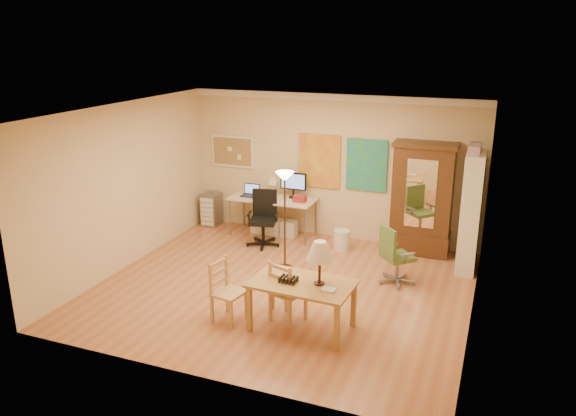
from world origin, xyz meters
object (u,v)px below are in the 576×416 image
at_px(armoire, 422,206).
at_px(bookshelf, 471,213).
at_px(office_chair_black, 263,231).
at_px(dining_table, 308,274).
at_px(computer_desk, 275,212).
at_px(office_chair_green, 395,268).

bearing_deg(armoire, bookshelf, -28.39).
xyz_separation_m(office_chair_black, bookshelf, (3.56, 0.21, 0.70)).
relative_size(office_chair_black, bookshelf, 0.52).
distance_m(office_chair_black, armoire, 2.86).
bearing_deg(dining_table, computer_desk, 119.24).
height_order(office_chair_black, bookshelf, bookshelf).
bearing_deg(office_chair_black, office_chair_green, -16.75).
xyz_separation_m(office_chair_green, armoire, (0.15, 1.44, 0.61)).
bearing_deg(office_chair_green, office_chair_black, 163.25).
distance_m(computer_desk, office_chair_black, 0.61).
xyz_separation_m(office_chair_green, bookshelf, (0.99, 0.98, 0.72)).
bearing_deg(bookshelf, office_chair_black, -176.66).
height_order(office_chair_green, bookshelf, bookshelf).
height_order(office_chair_green, armoire, armoire).
xyz_separation_m(computer_desk, office_chair_green, (2.58, -1.36, -0.20)).
xyz_separation_m(computer_desk, armoire, (2.73, 0.08, 0.41)).
bearing_deg(computer_desk, office_chair_black, -89.30).
bearing_deg(armoire, office_chair_black, -166.30).
bearing_deg(armoire, dining_table, -106.06).
xyz_separation_m(dining_table, armoire, (0.94, 3.27, 0.07)).
relative_size(office_chair_green, armoire, 0.48).
xyz_separation_m(armoire, bookshelf, (0.84, -0.45, 0.12)).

